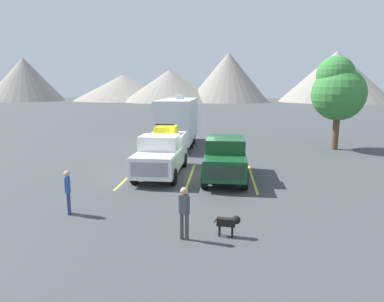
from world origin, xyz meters
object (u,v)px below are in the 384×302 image
at_px(pickup_truck_a, 162,152).
at_px(person_b, 184,210).
at_px(person_a, 68,189).
at_px(camper_trailer_a, 178,120).
at_px(pickup_truck_b, 225,156).
at_px(dog, 230,222).

height_order(pickup_truck_a, person_b, pickup_truck_a).
relative_size(person_a, person_b, 0.99).
bearing_deg(camper_trailer_a, pickup_truck_b, -68.73).
bearing_deg(dog, camper_trailer_a, 102.94).
distance_m(person_a, person_b, 4.87).
relative_size(pickup_truck_b, camper_trailer_a, 0.59).
relative_size(pickup_truck_b, person_b, 3.10).
distance_m(pickup_truck_a, camper_trailer_a, 8.92).
distance_m(camper_trailer_a, person_a, 15.41).
bearing_deg(dog, pickup_truck_b, 90.82).
height_order(person_a, dog, person_a).
bearing_deg(pickup_truck_a, dog, -65.57).
bearing_deg(pickup_truck_b, person_b, -100.05).
xyz_separation_m(person_a, dog, (5.96, -1.43, -0.47)).
relative_size(pickup_truck_b, dog, 6.14).
bearing_deg(person_b, camper_trailer_a, 98.10).
bearing_deg(pickup_truck_a, pickup_truck_b, -11.51).
distance_m(pickup_truck_a, person_b, 8.37).
height_order(pickup_truck_b, person_b, pickup_truck_b).
distance_m(pickup_truck_b, camper_trailer_a, 10.32).
xyz_separation_m(pickup_truck_b, person_b, (-1.31, -7.40, -0.17)).
xyz_separation_m(pickup_truck_a, pickup_truck_b, (3.43, -0.70, -0.05)).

